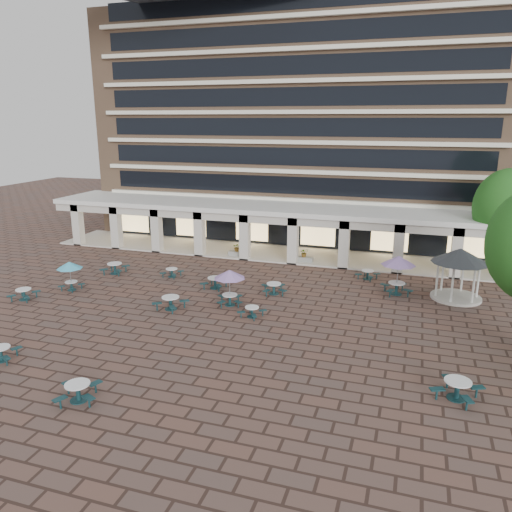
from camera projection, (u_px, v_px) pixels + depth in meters
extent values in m
plane|color=brown|center=(212.00, 313.00, 31.08)|extent=(120.00, 120.00, 0.00)
cube|color=#967155|center=(305.00, 126.00, 51.56)|extent=(40.00, 15.00, 22.00)
cube|color=white|center=(285.00, 199.00, 46.17)|extent=(36.80, 0.50, 0.35)
cube|color=black|center=(286.00, 185.00, 46.04)|extent=(35.20, 0.05, 1.60)
cube|color=white|center=(286.00, 171.00, 45.48)|extent=(36.80, 0.50, 0.35)
cube|color=black|center=(287.00, 156.00, 45.35)|extent=(35.20, 0.05, 1.60)
cube|color=white|center=(286.00, 142.00, 44.79)|extent=(36.80, 0.50, 0.35)
cube|color=black|center=(287.00, 127.00, 44.66)|extent=(35.20, 0.05, 1.60)
cube|color=white|center=(287.00, 112.00, 44.10)|extent=(36.80, 0.50, 0.35)
cube|color=black|center=(287.00, 97.00, 43.97)|extent=(35.20, 0.05, 1.60)
cube|color=white|center=(287.00, 81.00, 43.41)|extent=(36.80, 0.50, 0.35)
cube|color=black|center=(288.00, 65.00, 43.28)|extent=(35.20, 0.05, 1.60)
cube|color=white|center=(288.00, 49.00, 42.72)|extent=(36.80, 0.50, 0.35)
cube|color=black|center=(289.00, 33.00, 42.59)|extent=(35.20, 0.05, 1.60)
cube|color=white|center=(288.00, 16.00, 42.03)|extent=(36.80, 0.50, 0.35)
cube|color=white|center=(277.00, 207.00, 43.73)|extent=(42.00, 6.60, 0.40)
cube|color=beige|center=(268.00, 218.00, 41.23)|extent=(42.00, 0.30, 0.90)
cube|color=black|center=(285.00, 228.00, 46.84)|extent=(38.00, 0.15, 3.20)
cube|color=beige|center=(277.00, 253.00, 44.83)|extent=(42.00, 6.00, 0.12)
cube|color=beige|center=(78.00, 224.00, 47.56)|extent=(0.80, 0.80, 4.00)
cube|color=beige|center=(116.00, 227.00, 46.31)|extent=(0.80, 0.80, 4.00)
cube|color=beige|center=(157.00, 230.00, 45.06)|extent=(0.80, 0.80, 4.00)
cube|color=beige|center=(200.00, 233.00, 43.81)|extent=(0.80, 0.80, 4.00)
cube|color=beige|center=(245.00, 237.00, 42.55)|extent=(0.80, 0.80, 4.00)
cube|color=beige|center=(293.00, 240.00, 41.30)|extent=(0.80, 0.80, 4.00)
cube|color=beige|center=(344.00, 244.00, 40.05)|extent=(0.80, 0.80, 4.00)
cube|color=beige|center=(399.00, 248.00, 38.80)|extent=(0.80, 0.80, 4.00)
cube|color=beige|center=(457.00, 252.00, 37.54)|extent=(0.80, 0.80, 4.00)
cube|color=#FFD88C|center=(134.00, 220.00, 51.50)|extent=(3.20, 0.08, 2.40)
cube|color=#FFD88C|center=(191.00, 224.00, 49.61)|extent=(3.20, 0.08, 2.40)
cube|color=#FFD88C|center=(252.00, 228.00, 47.71)|extent=(3.20, 0.08, 2.40)
cube|color=#FFD88C|center=(318.00, 233.00, 45.81)|extent=(3.20, 0.08, 2.40)
cube|color=#FFD88C|center=(390.00, 238.00, 43.91)|extent=(3.20, 0.08, 2.40)
cube|color=#FFD88C|center=(468.00, 243.00, 42.01)|extent=(3.20, 0.08, 2.40)
cylinder|color=#14373E|center=(25.00, 299.00, 33.42)|extent=(0.70, 0.70, 0.04)
cylinder|color=#14373E|center=(24.00, 295.00, 33.34)|extent=(0.18, 0.18, 0.66)
cylinder|color=white|center=(23.00, 289.00, 33.23)|extent=(0.99, 0.99, 0.05)
cube|color=#14373E|center=(36.00, 291.00, 33.74)|extent=(0.55, 0.60, 0.05)
cylinder|color=#14373E|center=(37.00, 294.00, 33.80)|extent=(0.08, 0.08, 0.42)
cube|color=#14373E|center=(21.00, 290.00, 33.92)|extent=(0.60, 0.55, 0.05)
cylinder|color=#14373E|center=(22.00, 293.00, 33.98)|extent=(0.08, 0.08, 0.42)
cube|color=#14373E|center=(11.00, 296.00, 32.88)|extent=(0.55, 0.60, 0.05)
cylinder|color=#14373E|center=(12.00, 299.00, 32.94)|extent=(0.08, 0.08, 0.42)
cube|color=#14373E|center=(26.00, 297.00, 32.70)|extent=(0.60, 0.55, 0.05)
cylinder|color=#14373E|center=(27.00, 300.00, 32.76)|extent=(0.08, 0.08, 0.42)
cylinder|color=#14373E|center=(2.00, 360.00, 24.99)|extent=(0.68, 0.68, 0.04)
cylinder|color=#14373E|center=(1.00, 355.00, 24.91)|extent=(0.18, 0.18, 0.64)
cylinder|color=white|center=(0.00, 348.00, 24.81)|extent=(0.97, 0.97, 0.05)
cube|color=#14373E|center=(16.00, 348.00, 25.40)|extent=(0.49, 0.60, 0.05)
cylinder|color=#14373E|center=(17.00, 352.00, 25.46)|extent=(0.08, 0.08, 0.41)
cube|color=#14373E|center=(6.00, 358.00, 24.36)|extent=(0.60, 0.49, 0.05)
cylinder|color=#14373E|center=(7.00, 362.00, 24.42)|extent=(0.08, 0.08, 0.41)
cylinder|color=#14373E|center=(79.00, 400.00, 21.45)|extent=(0.75, 0.75, 0.04)
cylinder|color=#14373E|center=(78.00, 393.00, 21.36)|extent=(0.19, 0.19, 0.70)
cylinder|color=white|center=(77.00, 384.00, 21.25)|extent=(1.07, 1.07, 0.05)
cube|color=#14373E|center=(95.00, 383.00, 21.94)|extent=(0.50, 0.66, 0.05)
cylinder|color=#14373E|center=(96.00, 388.00, 22.01)|extent=(0.09, 0.09, 0.45)
cube|color=#14373E|center=(68.00, 384.00, 21.85)|extent=(0.66, 0.50, 0.05)
cylinder|color=#14373E|center=(68.00, 389.00, 21.92)|extent=(0.09, 0.09, 0.45)
cube|color=#14373E|center=(60.00, 399.00, 20.72)|extent=(0.50, 0.66, 0.05)
cylinder|color=#14373E|center=(60.00, 404.00, 20.79)|extent=(0.09, 0.09, 0.45)
cube|color=#14373E|center=(89.00, 397.00, 20.81)|extent=(0.66, 0.50, 0.05)
cylinder|color=#14373E|center=(89.00, 403.00, 20.88)|extent=(0.09, 0.09, 0.45)
cylinder|color=#14373E|center=(456.00, 398.00, 21.59)|extent=(0.80, 0.80, 0.05)
cylinder|color=#14373E|center=(457.00, 391.00, 21.50)|extent=(0.21, 0.21, 0.76)
cylinder|color=white|center=(458.00, 381.00, 21.38)|extent=(1.15, 1.15, 0.06)
cube|color=#14373E|center=(477.00, 387.00, 21.54)|extent=(0.71, 0.54, 0.06)
cylinder|color=#14373E|center=(476.00, 393.00, 21.61)|extent=(0.09, 0.09, 0.48)
cube|color=#14373E|center=(448.00, 378.00, 22.32)|extent=(0.54, 0.71, 0.06)
cylinder|color=#14373E|center=(447.00, 383.00, 22.39)|extent=(0.09, 0.09, 0.48)
cube|color=#14373E|center=(437.00, 389.00, 21.39)|extent=(0.71, 0.54, 0.06)
cylinder|color=#14373E|center=(437.00, 395.00, 21.46)|extent=(0.09, 0.09, 0.48)
cube|color=#14373E|center=(467.00, 399.00, 20.60)|extent=(0.54, 0.71, 0.06)
cylinder|color=#14373E|center=(467.00, 405.00, 20.67)|extent=(0.09, 0.09, 0.48)
cylinder|color=#14373E|center=(72.00, 290.00, 35.28)|extent=(0.60, 0.60, 0.03)
cylinder|color=#14373E|center=(72.00, 286.00, 35.21)|extent=(0.15, 0.15, 0.56)
cylinder|color=white|center=(71.00, 282.00, 35.12)|extent=(0.85, 0.85, 0.04)
cube|color=#14373E|center=(81.00, 284.00, 35.43)|extent=(0.51, 0.49, 0.04)
cylinder|color=#14373E|center=(82.00, 287.00, 35.48)|extent=(0.07, 0.07, 0.36)
cube|color=#14373E|center=(71.00, 282.00, 35.78)|extent=(0.49, 0.51, 0.04)
cylinder|color=#14373E|center=(71.00, 285.00, 35.84)|extent=(0.07, 0.07, 0.36)
cube|color=#14373E|center=(61.00, 286.00, 34.95)|extent=(0.51, 0.49, 0.04)
cylinder|color=#14373E|center=(62.00, 289.00, 35.00)|extent=(0.07, 0.07, 0.36)
cube|color=#14373E|center=(72.00, 288.00, 34.59)|extent=(0.49, 0.51, 0.04)
cylinder|color=#14373E|center=(72.00, 291.00, 34.65)|extent=(0.07, 0.07, 0.36)
cylinder|color=gray|center=(71.00, 276.00, 35.02)|extent=(0.04, 0.04, 2.05)
cone|color=#42B2D9|center=(69.00, 265.00, 34.80)|extent=(1.80, 1.80, 0.47)
cylinder|color=#14373E|center=(171.00, 309.00, 31.75)|extent=(0.78, 0.78, 0.04)
cylinder|color=#14373E|center=(171.00, 304.00, 31.66)|extent=(0.20, 0.20, 0.73)
cylinder|color=white|center=(170.00, 297.00, 31.55)|extent=(1.11, 1.11, 0.06)
cube|color=#14373E|center=(184.00, 301.00, 31.85)|extent=(0.68, 0.60, 0.06)
cylinder|color=#14373E|center=(184.00, 304.00, 31.92)|extent=(0.09, 0.09, 0.47)
cube|color=#14373E|center=(169.00, 297.00, 32.44)|extent=(0.60, 0.68, 0.06)
cylinder|color=#14373E|center=(169.00, 301.00, 32.50)|extent=(0.09, 0.09, 0.47)
cube|color=#14373E|center=(157.00, 303.00, 31.41)|extent=(0.68, 0.60, 0.06)
cylinder|color=#14373E|center=(157.00, 307.00, 31.48)|extent=(0.09, 0.09, 0.47)
cube|color=#14373E|center=(172.00, 307.00, 30.83)|extent=(0.60, 0.68, 0.06)
cylinder|color=#14373E|center=(172.00, 311.00, 30.89)|extent=(0.09, 0.09, 0.47)
cylinder|color=#14373E|center=(230.00, 305.00, 32.43)|extent=(0.69, 0.69, 0.04)
cylinder|color=#14373E|center=(230.00, 300.00, 32.35)|extent=(0.18, 0.18, 0.65)
cylinder|color=white|center=(230.00, 295.00, 32.25)|extent=(0.98, 0.98, 0.05)
cube|color=#14373E|center=(238.00, 296.00, 32.86)|extent=(0.48, 0.61, 0.05)
cylinder|color=#14373E|center=(238.00, 299.00, 32.92)|extent=(0.08, 0.08, 0.41)
cube|color=#14373E|center=(222.00, 296.00, 32.83)|extent=(0.61, 0.48, 0.05)
cylinder|color=#14373E|center=(222.00, 299.00, 32.89)|extent=(0.08, 0.08, 0.41)
cube|color=#14373E|center=(221.00, 302.00, 31.78)|extent=(0.48, 0.61, 0.05)
cylinder|color=#14373E|center=(221.00, 305.00, 31.84)|extent=(0.08, 0.08, 0.41)
cube|color=#14373E|center=(238.00, 302.00, 31.82)|extent=(0.61, 0.48, 0.05)
cylinder|color=#14373E|center=(238.00, 305.00, 31.88)|extent=(0.08, 0.08, 0.41)
cylinder|color=gray|center=(230.00, 288.00, 32.12)|extent=(0.05, 0.05, 2.36)
cone|color=#9A74BD|center=(229.00, 274.00, 31.88)|extent=(2.06, 2.06, 0.54)
cylinder|color=#14373E|center=(252.00, 317.00, 30.50)|extent=(0.61, 0.61, 0.03)
cylinder|color=#14373E|center=(252.00, 313.00, 30.43)|extent=(0.16, 0.16, 0.57)
cylinder|color=white|center=(252.00, 307.00, 30.34)|extent=(0.87, 0.87, 0.04)
cube|color=#14373E|center=(263.00, 310.00, 30.53)|extent=(0.53, 0.44, 0.04)
cylinder|color=#14373E|center=(263.00, 313.00, 30.58)|extent=(0.07, 0.07, 0.36)
cube|color=#14373E|center=(250.00, 307.00, 31.04)|extent=(0.44, 0.53, 0.04)
cylinder|color=#14373E|center=(250.00, 310.00, 31.09)|extent=(0.07, 0.07, 0.36)
cube|color=#14373E|center=(241.00, 312.00, 30.28)|extent=(0.53, 0.44, 0.04)
cylinder|color=#14373E|center=(241.00, 315.00, 30.33)|extent=(0.07, 0.07, 0.36)
cube|color=#14373E|center=(254.00, 315.00, 29.76)|extent=(0.44, 0.53, 0.04)
cylinder|color=#14373E|center=(254.00, 318.00, 29.82)|extent=(0.07, 0.07, 0.36)
cylinder|color=#14373E|center=(115.00, 273.00, 39.06)|extent=(0.78, 0.78, 0.04)
cylinder|color=#14373E|center=(115.00, 269.00, 38.97)|extent=(0.20, 0.20, 0.74)
cylinder|color=white|center=(114.00, 264.00, 38.85)|extent=(1.11, 1.11, 0.06)
cube|color=#14373E|center=(126.00, 266.00, 39.40)|extent=(0.63, 0.67, 0.06)
cylinder|color=#14373E|center=(126.00, 269.00, 39.46)|extent=(0.09, 0.09, 0.47)
cube|color=#14373E|center=(111.00, 265.00, 39.63)|extent=(0.67, 0.63, 0.06)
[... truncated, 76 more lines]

